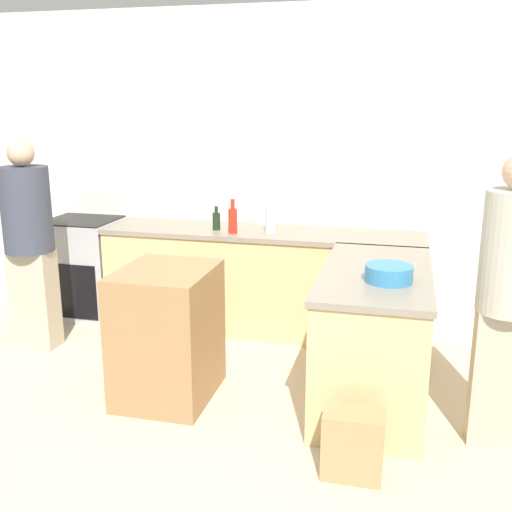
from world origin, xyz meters
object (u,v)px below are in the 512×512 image
Objects in this scene: range_oven at (85,267)px; hot_sauce_bottle at (233,220)px; vinegar_bottle_clear at (271,218)px; wine_bottle_dark at (216,220)px; island_table at (168,334)px; paper_bag at (353,444)px; mixing_bowl at (389,274)px; person_by_range at (29,239)px; person_at_peninsula at (509,293)px.

hot_sauce_bottle is at bearing -6.66° from range_oven.
vinegar_bottle_clear reaches higher than wine_bottle_dark.
island_table is 1.35m from wine_bottle_dark.
wine_bottle_dark is 0.54× the size of paper_bag.
wine_bottle_dark reaches higher than mixing_bowl.
person_by_range is (-1.30, -0.72, -0.07)m from wine_bottle_dark.
mixing_bowl is at bearing -24.27° from range_oven.
mixing_bowl is at bearing 79.98° from paper_bag.
hot_sauce_bottle reaches higher than paper_bag.
range_oven reaches higher than island_table.
island_table is 4.44× the size of wine_bottle_dark.
person_by_range is at bearing -158.24° from vinegar_bottle_clear.
wine_bottle_dark is 0.12× the size of person_at_peninsula.
person_at_peninsula is at bearing -38.72° from vinegar_bottle_clear.
vinegar_bottle_clear is at bearing 21.76° from person_by_range.
person_at_peninsula reaches higher than mixing_bowl.
person_at_peninsula is (2.10, -1.32, -0.05)m from wine_bottle_dark.
vinegar_bottle_clear is 0.19× the size of person_at_peninsula.
hot_sauce_bottle is at bearing -30.86° from wine_bottle_dark.
mixing_bowl is at bearing -49.73° from vinegar_bottle_clear.
island_table is 1.28m from hot_sauce_bottle.
person_at_peninsula is (1.93, -1.22, -0.09)m from hot_sauce_bottle.
wine_bottle_dark is at bearing 92.43° from island_table.
mixing_bowl is 0.17× the size of person_at_peninsula.
hot_sauce_bottle is (-1.28, 1.07, 0.06)m from mixing_bowl.
hot_sauce_bottle is (0.12, 1.15, 0.55)m from island_table.
hot_sauce_bottle is 0.20m from wine_bottle_dark.
mixing_bowl is 0.67m from person_at_peninsula.
vinegar_bottle_clear is 1.57× the size of wine_bottle_dark.
paper_bag is (1.33, -1.86, -0.78)m from wine_bottle_dark.
mixing_bowl is 1.53m from vinegar_bottle_clear.
wine_bottle_dark is at bearing -3.02° from range_oven.
hot_sauce_bottle is (1.48, -0.17, 0.55)m from range_oven.
person_by_range is at bearing 156.53° from paper_bag.
mixing_bowl reaches higher than island_table.
vinegar_bottle_clear is at bearing -1.25° from wine_bottle_dark.
paper_bag is at bearing -64.93° from vinegar_bottle_clear.
paper_bag is at bearing -25.45° from island_table.
mixing_bowl is 0.77× the size of paper_bag.
mixing_bowl is at bearing 167.22° from person_at_peninsula.
hot_sauce_bottle is at bearing 147.74° from person_at_peninsula.
wine_bottle_dark is (-0.17, 0.10, -0.03)m from hot_sauce_bottle.
person_at_peninsula is at bearing 34.90° from paper_bag.
range_oven is 2.44× the size of paper_bag.
wine_bottle_dark is at bearing 28.83° from person_by_range.
hot_sauce_bottle reaches higher than mixing_bowl.
island_table is 3.11× the size of mixing_bowl.
person_at_peninsula reaches higher than wine_bottle_dark.
person_at_peninsula is at bearing -1.99° from island_table.
mixing_bowl is (2.75, -1.24, 0.49)m from range_oven.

